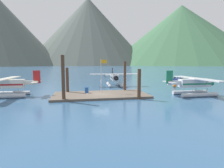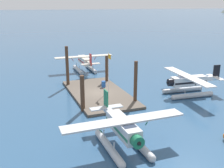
% 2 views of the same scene
% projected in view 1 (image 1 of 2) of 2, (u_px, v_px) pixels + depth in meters
% --- Properties ---
extents(ground_plane, '(1200.00, 1200.00, 0.00)m').
position_uv_depth(ground_plane, '(101.00, 96.00, 26.92)').
color(ground_plane, '#2D5175').
extents(dock_platform, '(13.98, 6.99, 0.30)m').
position_uv_depth(dock_platform, '(101.00, 95.00, 26.90)').
color(dock_platform, brown).
rests_on(dock_platform, ground).
extents(piling_near_left, '(0.45, 0.45, 5.93)m').
position_uv_depth(piling_near_left, '(63.00, 78.00, 22.65)').
color(piling_near_left, '#4C3323').
rests_on(piling_near_left, ground).
extents(piling_near_right, '(0.49, 0.49, 4.13)m').
position_uv_depth(piling_near_right, '(139.00, 84.00, 24.20)').
color(piling_near_right, '#4C3323').
rests_on(piling_near_right, ground).
extents(piling_far_left, '(0.47, 0.47, 4.21)m').
position_uv_depth(piling_far_left, '(67.00, 81.00, 28.64)').
color(piling_far_left, '#4C3323').
rests_on(piling_far_left, ground).
extents(piling_far_right, '(0.43, 0.43, 5.21)m').
position_uv_depth(piling_far_right, '(125.00, 77.00, 30.59)').
color(piling_far_right, '#4C3323').
rests_on(piling_far_right, ground).
extents(flagpole, '(0.95, 0.10, 5.33)m').
position_uv_depth(flagpole, '(102.00, 71.00, 27.85)').
color(flagpole, silver).
rests_on(flagpole, dock_platform).
extents(fuel_drum, '(0.62, 0.62, 0.88)m').
position_uv_depth(fuel_drum, '(87.00, 90.00, 27.82)').
color(fuel_drum, '#1E4C99').
rests_on(fuel_drum, dock_platform).
extents(mooring_buoy, '(0.73, 0.73, 0.73)m').
position_uv_depth(mooring_buoy, '(175.00, 86.00, 36.46)').
color(mooring_buoy, orange).
rests_on(mooring_buoy, ground).
extents(mountain_ridge_west_peak, '(333.58, 333.58, 181.83)m').
position_uv_depth(mountain_ridge_west_peak, '(88.00, 32.00, 490.27)').
color(mountain_ridge_west_peak, '#4C5651').
rests_on(mountain_ridge_west_peak, ground).
extents(mountain_ridge_centre_peak, '(408.68, 408.68, 163.88)m').
position_uv_depth(mountain_ridge_centre_peak, '(181.00, 36.00, 494.97)').
color(mountain_ridge_centre_peak, '#386042').
rests_on(mountain_ridge_centre_peak, ground).
extents(seaplane_white_bow_right, '(10.48, 7.97, 3.84)m').
position_uv_depth(seaplane_white_bow_right, '(114.00, 79.00, 38.33)').
color(seaplane_white_bow_right, '#B7BABF').
rests_on(seaplane_white_bow_right, ground).
extents(seaplane_cream_port_fwd, '(7.98, 10.42, 3.84)m').
position_uv_depth(seaplane_cream_port_fwd, '(7.00, 86.00, 25.93)').
color(seaplane_cream_port_fwd, '#B7BABF').
rests_on(seaplane_cream_port_fwd, ground).
extents(seaplane_silver_stbd_aft, '(7.98, 10.40, 3.84)m').
position_uv_depth(seaplane_silver_stbd_aft, '(195.00, 85.00, 26.95)').
color(seaplane_silver_stbd_aft, '#B7BABF').
rests_on(seaplane_silver_stbd_aft, ground).
extents(boat_navy_open_east, '(1.73, 4.89, 1.50)m').
position_uv_depth(boat_navy_open_east, '(180.00, 79.00, 49.12)').
color(boat_navy_open_east, navy).
rests_on(boat_navy_open_east, ground).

